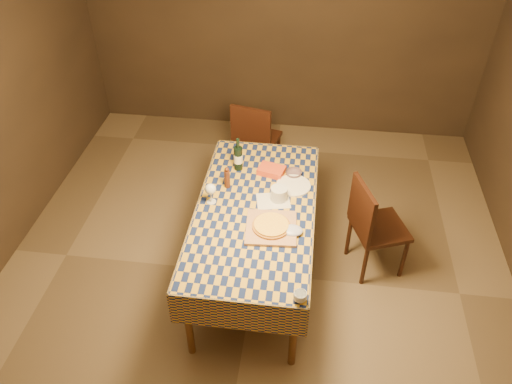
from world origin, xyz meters
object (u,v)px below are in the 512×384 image
Objects in this scene: dining_table at (255,216)px; cutting_board at (271,228)px; pizza at (271,225)px; bowl at (294,173)px; white_plate at (293,186)px; chair_far at (255,137)px; wine_bottle at (238,158)px; chair_right at (372,223)px.

cutting_board reaches higher than dining_table.
cutting_board is 0.03m from pizza.
pizza is at bearing -100.08° from bowl.
white_plate is 0.31× the size of chair_far.
white_plate is (0.49, -0.19, -0.11)m from wine_bottle.
wine_bottle is 0.95m from chair_far.
chair_right is at bearing 28.12° from cutting_board.
cutting_board is at bearing -100.08° from bowl.
white_plate is (0.01, -0.15, -0.01)m from bowl.
white_plate is at bearing 48.70° from dining_table.
dining_table is 0.55m from bowl.
pizza is at bearing -151.88° from chair_right.
bowl is at bearing 79.92° from pizza.
chair_far is (0.03, 0.87, -0.36)m from wine_bottle.
chair_right is at bearing -8.47° from white_plate.
bowl is 0.15× the size of chair_right.
chair_far is at bearing 101.81° from cutting_board.
dining_table is 0.28m from pizza.
chair_far is 1.63m from chair_right.
cutting_board is at bearing -103.82° from white_plate.
white_plate is at bearing 171.53° from chair_right.
chair_far reaches higher than cutting_board.
cutting_board is (0.15, -0.21, 0.09)m from dining_table.
dining_table is 4.88× the size of cutting_board.
dining_table is 1.40m from chair_far.
wine_bottle is at bearing 116.71° from cutting_board.
pizza is at bearing 180.00° from cutting_board.
bowl is at bearing 60.00° from dining_table.
bowl is at bearing 79.92° from cutting_board.
white_plate is (0.13, 0.53, -0.00)m from cutting_board.
pizza reaches higher than cutting_board.
cutting_board is at bearing -63.29° from wine_bottle.
chair_right is at bearing 12.85° from dining_table.
dining_table is at bearing -131.30° from white_plate.
cutting_board is 0.41× the size of chair_right.
bowl reaches higher than white_plate.
white_plate reaches higher than dining_table.
chair_right reaches higher than pizza.
chair_far and chair_right have the same top height.
chair_right is at bearing 28.12° from pizza.
bowl is at bearing 159.96° from chair_right.
dining_table is at bearing -82.40° from chair_far.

